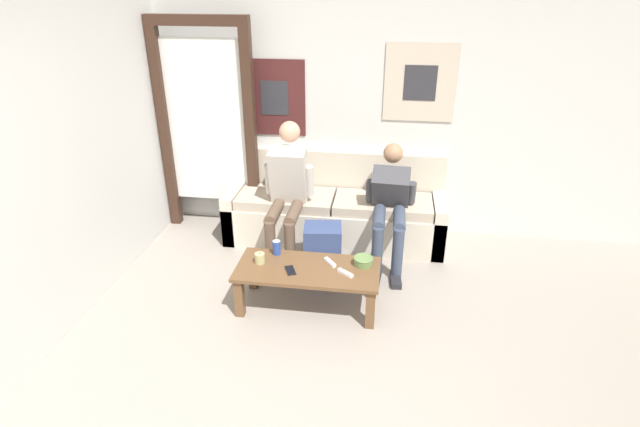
{
  "coord_description": "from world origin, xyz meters",
  "views": [
    {
      "loc": [
        0.38,
        -2.09,
        2.47
      ],
      "look_at": [
        -0.16,
        1.68,
        0.65
      ],
      "focal_mm": 28.0,
      "sensor_mm": 36.0,
      "label": 1
    }
  ],
  "objects_px": {
    "backpack": "(323,251)",
    "person_seated_teen": "(390,202)",
    "game_controller_near_left": "(330,262)",
    "cell_phone": "(290,270)",
    "couch": "(335,212)",
    "pillar_candle": "(260,258)",
    "game_controller_near_right": "(345,273)",
    "coffee_table": "(308,275)",
    "person_seated_adult": "(287,188)",
    "drink_can_blue": "(277,247)",
    "ceramic_bowl": "(363,261)"
  },
  "relations": [
    {
      "from": "couch",
      "to": "pillar_candle",
      "type": "height_order",
      "value": "couch"
    },
    {
      "from": "coffee_table",
      "to": "game_controller_near_left",
      "type": "bearing_deg",
      "value": 28.36
    },
    {
      "from": "backpack",
      "to": "game_controller_near_left",
      "type": "relative_size",
      "value": 3.37
    },
    {
      "from": "game_controller_near_left",
      "to": "cell_phone",
      "type": "relative_size",
      "value": 0.89
    },
    {
      "from": "game_controller_near_right",
      "to": "cell_phone",
      "type": "height_order",
      "value": "game_controller_near_right"
    },
    {
      "from": "pillar_candle",
      "to": "cell_phone",
      "type": "bearing_deg",
      "value": -17.81
    },
    {
      "from": "couch",
      "to": "game_controller_near_right",
      "type": "xyz_separation_m",
      "value": [
        0.23,
        -1.27,
        0.08
      ]
    },
    {
      "from": "game_controller_near_right",
      "to": "cell_phone",
      "type": "bearing_deg",
      "value": -178.4
    },
    {
      "from": "coffee_table",
      "to": "person_seated_adult",
      "type": "bearing_deg",
      "value": 111.33
    },
    {
      "from": "backpack",
      "to": "pillar_candle",
      "type": "relative_size",
      "value": 4.72
    },
    {
      "from": "couch",
      "to": "cell_phone",
      "type": "height_order",
      "value": "couch"
    },
    {
      "from": "couch",
      "to": "cell_phone",
      "type": "xyz_separation_m",
      "value": [
        -0.2,
        -1.28,
        0.07
      ]
    },
    {
      "from": "game_controller_near_right",
      "to": "cell_phone",
      "type": "distance_m",
      "value": 0.43
    },
    {
      "from": "person_seated_teen",
      "to": "cell_phone",
      "type": "xyz_separation_m",
      "value": [
        -0.75,
        -0.95,
        -0.22
      ]
    },
    {
      "from": "coffee_table",
      "to": "ceramic_bowl",
      "type": "distance_m",
      "value": 0.46
    },
    {
      "from": "person_seated_adult",
      "to": "couch",
      "type": "bearing_deg",
      "value": 40.33
    },
    {
      "from": "cell_phone",
      "to": "game_controller_near_right",
      "type": "bearing_deg",
      "value": 1.6
    },
    {
      "from": "couch",
      "to": "pillar_candle",
      "type": "relative_size",
      "value": 22.51
    },
    {
      "from": "coffee_table",
      "to": "pillar_candle",
      "type": "xyz_separation_m",
      "value": [
        -0.4,
        0.02,
        0.11
      ]
    },
    {
      "from": "game_controller_near_right",
      "to": "cell_phone",
      "type": "xyz_separation_m",
      "value": [
        -0.43,
        -0.01,
        -0.01
      ]
    },
    {
      "from": "ceramic_bowl",
      "to": "drink_can_blue",
      "type": "bearing_deg",
      "value": 174.69
    },
    {
      "from": "person_seated_teen",
      "to": "pillar_candle",
      "type": "bearing_deg",
      "value": -139.81
    },
    {
      "from": "backpack",
      "to": "game_controller_near_left",
      "type": "height_order",
      "value": "backpack"
    },
    {
      "from": "coffee_table",
      "to": "person_seated_teen",
      "type": "distance_m",
      "value": 1.12
    },
    {
      "from": "couch",
      "to": "game_controller_near_right",
      "type": "distance_m",
      "value": 1.29
    },
    {
      "from": "coffee_table",
      "to": "person_seated_teen",
      "type": "relative_size",
      "value": 1.09
    },
    {
      "from": "ceramic_bowl",
      "to": "pillar_candle",
      "type": "xyz_separation_m",
      "value": [
        -0.83,
        -0.09,
        0.0
      ]
    },
    {
      "from": "drink_can_blue",
      "to": "game_controller_near_right",
      "type": "relative_size",
      "value": 0.92
    },
    {
      "from": "person_seated_teen",
      "to": "ceramic_bowl",
      "type": "height_order",
      "value": "person_seated_teen"
    },
    {
      "from": "couch",
      "to": "ceramic_bowl",
      "type": "relative_size",
      "value": 13.66
    },
    {
      "from": "ceramic_bowl",
      "to": "pillar_candle",
      "type": "relative_size",
      "value": 1.65
    },
    {
      "from": "person_seated_teen",
      "to": "game_controller_near_left",
      "type": "bearing_deg",
      "value": -119.92
    },
    {
      "from": "couch",
      "to": "cell_phone",
      "type": "bearing_deg",
      "value": -99.07
    },
    {
      "from": "person_seated_teen",
      "to": "drink_can_blue",
      "type": "distance_m",
      "value": 1.17
    },
    {
      "from": "pillar_candle",
      "to": "person_seated_teen",
      "type": "bearing_deg",
      "value": 40.19
    },
    {
      "from": "backpack",
      "to": "person_seated_teen",
      "type": "bearing_deg",
      "value": 30.78
    },
    {
      "from": "backpack",
      "to": "game_controller_near_right",
      "type": "bearing_deg",
      "value": -66.18
    },
    {
      "from": "game_controller_near_left",
      "to": "game_controller_near_right",
      "type": "distance_m",
      "value": 0.2
    },
    {
      "from": "ceramic_bowl",
      "to": "game_controller_near_right",
      "type": "distance_m",
      "value": 0.21
    },
    {
      "from": "person_seated_adult",
      "to": "pillar_candle",
      "type": "height_order",
      "value": "person_seated_adult"
    },
    {
      "from": "couch",
      "to": "person_seated_teen",
      "type": "distance_m",
      "value": 0.7
    },
    {
      "from": "person_seated_teen",
      "to": "game_controller_near_right",
      "type": "bearing_deg",
      "value": -108.78
    },
    {
      "from": "person_seated_teen",
      "to": "ceramic_bowl",
      "type": "bearing_deg",
      "value": -103.84
    },
    {
      "from": "drink_can_blue",
      "to": "game_controller_near_right",
      "type": "xyz_separation_m",
      "value": [
        0.6,
        -0.23,
        -0.05
      ]
    },
    {
      "from": "drink_can_blue",
      "to": "game_controller_near_left",
      "type": "height_order",
      "value": "drink_can_blue"
    },
    {
      "from": "person_seated_teen",
      "to": "game_controller_near_left",
      "type": "height_order",
      "value": "person_seated_teen"
    },
    {
      "from": "person_seated_adult",
      "to": "backpack",
      "type": "height_order",
      "value": "person_seated_adult"
    },
    {
      "from": "person_seated_adult",
      "to": "ceramic_bowl",
      "type": "xyz_separation_m",
      "value": [
        0.77,
        -0.75,
        -0.28
      ]
    },
    {
      "from": "game_controller_near_left",
      "to": "cell_phone",
      "type": "distance_m",
      "value": 0.33
    },
    {
      "from": "ceramic_bowl",
      "to": "person_seated_adult",
      "type": "bearing_deg",
      "value": 135.76
    }
  ]
}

